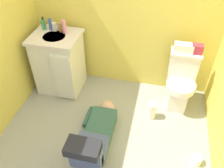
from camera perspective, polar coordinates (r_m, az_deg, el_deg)
ground_plane at (r=2.82m, az=-2.09°, el=-13.24°), size 2.87×3.18×0.04m
wall_back at (r=2.97m, az=3.18°, el=19.61°), size 2.53×0.08×2.40m
toilet at (r=3.06m, az=16.19°, el=0.52°), size 0.36×0.46×0.75m
vanity_cabinet at (r=3.26m, az=-12.55°, el=5.11°), size 0.60×0.53×0.82m
faucet at (r=3.14m, az=-12.76°, el=13.36°), size 0.02×0.02×0.10m
person_plumber at (r=2.61m, az=-4.05°, el=-12.40°), size 0.39×1.06×0.52m
tissue_box at (r=2.89m, az=16.89°, el=8.37°), size 0.22×0.11×0.10m
toiletry_bag at (r=2.90m, az=19.85°, el=7.96°), size 0.12×0.09×0.11m
soap_dispenser at (r=3.20m, az=-16.15°, el=13.64°), size 0.06×0.06×0.17m
bottle_blue at (r=3.17m, az=-14.65°, el=13.77°), size 0.05×0.05×0.15m
bottle_white at (r=3.14m, az=-13.70°, el=13.28°), size 0.06×0.06×0.11m
bottle_amber at (r=3.09m, az=-12.30°, el=13.20°), size 0.04×0.04×0.12m
bottle_pink at (r=3.05m, az=-11.48°, el=13.38°), size 0.06×0.06×0.17m
paper_towel_roll at (r=2.98m, az=9.49°, el=-6.30°), size 0.11×0.11×0.22m
toilet_paper_roll at (r=2.74m, az=19.65°, el=-16.85°), size 0.11×0.11×0.10m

